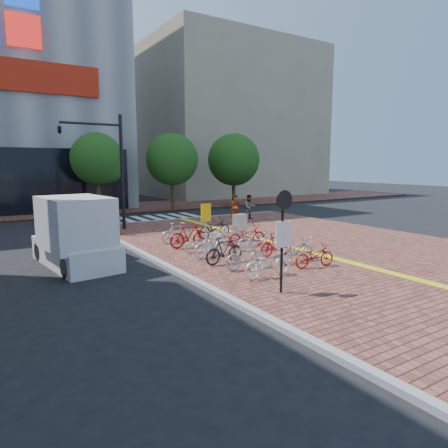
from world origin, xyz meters
TOP-DOWN VIEW (x-y plane):
  - ground at (0.00, 0.00)m, footprint 120.00×120.00m
  - sidewalk at (3.00, -5.00)m, footprint 14.00×34.00m
  - tactile_strip at (2.00, -5.00)m, footprint 0.40×34.00m
  - kerb_west at (-4.00, -5.00)m, footprint 0.25×34.00m
  - kerb_north at (3.00, 12.00)m, footprint 14.00×0.25m
  - far_sidewalk at (0.00, 21.00)m, footprint 70.00×8.00m
  - building_beige at (18.00, 32.00)m, footprint 20.00×18.00m
  - crosswalk at (0.50, 14.00)m, footprint 7.50×4.00m
  - street_trees at (5.04, 17.45)m, footprint 16.20×4.60m
  - bike_0 at (-1.88, -2.43)m, footprint 1.84×0.67m
  - bike_1 at (-1.91, -1.24)m, footprint 1.63×0.53m
  - bike_2 at (-2.11, -0.14)m, footprint 1.71×0.62m
  - bike_3 at (-1.99, 1.03)m, footprint 1.68×0.66m
  - bike_4 at (-1.86, 2.03)m, footprint 1.60×0.58m
  - bike_5 at (-1.91, 3.15)m, footprint 1.84×0.53m
  - bike_6 at (-1.88, 4.41)m, footprint 1.64×0.59m
  - bike_7 at (0.33, -2.33)m, footprint 1.68×0.78m
  - bike_8 at (0.33, -1.42)m, footprint 1.84×0.85m
  - bike_9 at (0.34, -0.21)m, footprint 1.59×0.47m
  - bike_10 at (0.28, 1.11)m, footprint 1.80×0.83m
  - bike_11 at (0.40, 1.97)m, footprint 1.93×0.76m
  - bike_12 at (0.27, 3.22)m, footprint 2.05×0.89m
  - bike_13 at (0.26, 4.55)m, footprint 1.96×0.89m
  - pedestrian_a at (3.54, 7.59)m, footprint 0.72×0.52m
  - pedestrian_b at (5.84, 9.27)m, footprint 0.93×0.82m
  - utility_box at (0.93, 3.29)m, footprint 0.64×0.50m
  - yellow_sign at (-0.90, 3.38)m, footprint 0.51×0.12m
  - notice_sign at (-2.53, -3.92)m, footprint 0.55×0.12m
  - traffic_light_pole at (-4.14, 9.77)m, footprint 3.43×1.32m
  - box_truck at (-6.71, 3.15)m, footprint 2.55×4.82m

SIDE VIEW (x-z plane):
  - ground at x=0.00m, z-range 0.00..0.00m
  - crosswalk at x=0.50m, z-range 0.00..0.01m
  - sidewalk at x=3.00m, z-range 0.00..0.15m
  - far_sidewalk at x=0.00m, z-range 0.00..0.15m
  - kerb_west at x=-4.00m, z-range 0.00..0.15m
  - kerb_north at x=3.00m, z-range 0.00..0.15m
  - tactile_strip at x=2.00m, z-range 0.15..0.16m
  - bike_4 at x=-1.86m, z-range 0.15..0.99m
  - bike_7 at x=0.33m, z-range 0.15..1.00m
  - bike_10 at x=0.28m, z-range 0.15..1.06m
  - bike_8 at x=0.33m, z-range 0.15..1.08m
  - bike_9 at x=0.34m, z-range 0.15..1.10m
  - bike_0 at x=-1.88m, z-range 0.15..1.11m
  - bike_6 at x=-1.88m, z-range 0.15..1.12m
  - bike_1 at x=-1.91m, z-range 0.15..1.12m
  - bike_3 at x=-1.99m, z-range 0.15..1.13m
  - bike_13 at x=0.26m, z-range 0.15..1.15m
  - bike_11 at x=0.40m, z-range 0.15..1.15m
  - bike_2 at x=-2.11m, z-range 0.15..1.16m
  - bike_12 at x=0.27m, z-range 0.15..1.20m
  - bike_5 at x=-1.91m, z-range 0.15..1.25m
  - utility_box at x=0.93m, z-range 0.15..1.44m
  - pedestrian_b at x=5.84m, z-range 0.15..1.78m
  - pedestrian_a at x=3.54m, z-range 0.15..2.00m
  - box_truck at x=-6.71m, z-range -0.08..2.59m
  - yellow_sign at x=-0.90m, z-range 0.51..2.40m
  - notice_sign at x=-2.53m, z-range 0.54..3.50m
  - street_trees at x=5.04m, z-range 0.92..7.27m
  - traffic_light_pole at x=-4.14m, z-range 1.36..7.75m
  - building_beige at x=18.00m, z-range 0.00..18.00m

